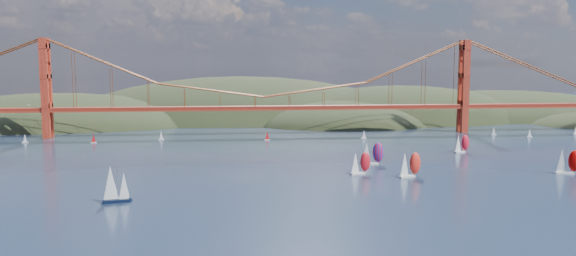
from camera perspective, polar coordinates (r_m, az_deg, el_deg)
The scene contains 18 objects.
ground at distance 149.71m, azimuth 2.48°, elevation -9.38°, with size 1200.00×1200.00×0.00m, color black.
headlands at distance 429.20m, azimuth 2.61°, elevation -0.61°, with size 725.00×225.00×96.00m.
bridge at distance 322.96m, azimuth -2.80°, elevation 4.99°, with size 552.00×12.00×55.00m.
sloop_navy at distance 174.58m, azimuth -17.20°, elevation -5.53°, with size 8.19×5.12×12.26m.
racer_0 at distance 210.85m, azimuth 7.34°, elevation -3.51°, with size 8.35×5.01×9.35m.
racer_1 at distance 208.13m, azimuth 12.26°, elevation -3.62°, with size 9.15×5.74×10.23m.
racer_2 at distance 233.75m, azimuth 26.54°, elevation -3.04°, with size 9.24×4.83×10.37m.
racer_3 at distance 271.93m, azimuth 17.22°, elevation -1.50°, with size 8.23×5.07×9.21m.
racer_rwb at distance 231.21m, azimuth 8.54°, elevation -2.51°, with size 9.20×4.02×10.45m.
distant_boat_1 at distance 322.49m, azimuth -25.16°, elevation -0.95°, with size 3.00×2.00×4.70m.
distant_boat_2 at distance 308.34m, azimuth -19.14°, elevation -1.01°, with size 3.00×2.00×4.70m.
distant_boat_3 at distance 310.41m, azimuth -12.77°, elevation -0.76°, with size 3.00×2.00×4.70m.
distant_boat_4 at distance 344.29m, azimuth 20.17°, elevation -0.29°, with size 3.00×2.00×4.70m.
distant_boat_5 at distance 342.40m, azimuth 23.34°, elevation -0.46°, with size 3.00×2.00×4.70m.
distant_boat_6 at distance 365.68m, azimuth 27.19°, elevation -0.24°, with size 3.00×2.00×4.70m.
distant_boat_8 at distance 311.07m, azimuth 7.73°, elevation -0.64°, with size 3.00×2.00×4.70m.
distant_boat_9 at distance 301.78m, azimuth -2.12°, elevation -0.80°, with size 3.00×2.00×4.70m.
gull at distance 183.40m, azimuth -24.85°, elevation 2.14°, with size 0.90×0.25×0.17m.
Camera 1 is at (-22.62, -142.16, 41.11)m, focal length 35.00 mm.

